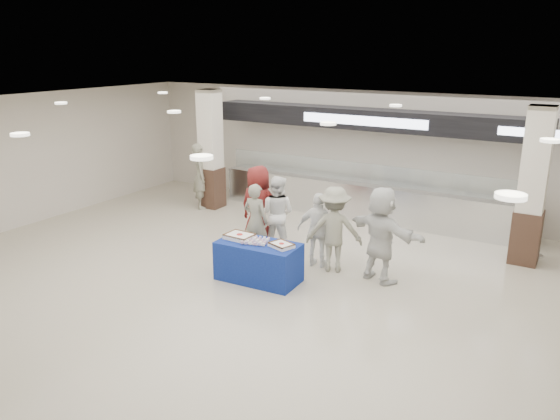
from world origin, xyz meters
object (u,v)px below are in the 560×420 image
Objects in this scene: chef_tall at (277,213)px; soldier_b at (334,229)px; soldier_a at (256,221)px; soldier_bg at (201,176)px; sheet_cake_left at (240,236)px; civilian_maroon at (258,207)px; cupcake_tray at (256,241)px; civilian_white at (381,235)px; sheet_cake_right at (282,245)px; display_table at (259,262)px; chef_short at (319,230)px.

chef_tall is 1.62m from soldier_b.
soldier_a is 4.00m from soldier_bg.
civilian_maroon is (-0.54, 1.49, 0.11)m from sheet_cake_left.
civilian_white reaches higher than cupcake_tray.
cupcake_tray is 5.16m from soldier_bg.
civilian_maroon is at bearing -60.90° from soldier_a.
soldier_bg reaches higher than sheet_cake_right.
sheet_cake_left is at bearing 174.51° from display_table.
chef_tall reaches higher than sheet_cake_left.
sheet_cake_left reaches higher than sheet_cake_right.
soldier_a is at bearing 122.81° from display_table.
sheet_cake_left is 1.57m from chef_tall.
display_table is at bearing 9.78° from cupcake_tray.
sheet_cake_left is 1.59m from civilian_maroon.
civilian_maroon is 0.57m from soldier_a.
civilian_white is at bearing 169.92° from chef_short.
chef_short is 0.85× the size of soldier_bg.
chef_tall is 1.27m from chef_short.
soldier_a reaches higher than display_table.
sheet_cake_left is 1.08× the size of sheet_cake_right.
sheet_cake_right is (0.48, 0.04, 0.42)m from display_table.
display_table is at bearing 51.04° from civilian_white.
chef_tall is (0.17, 0.57, 0.04)m from soldier_a.
soldier_b is (1.06, 1.17, 0.07)m from cupcake_tray.
soldier_a is 1.74m from soldier_b.
chef_short reaches higher than sheet_cake_right.
chef_short is 5.11m from soldier_bg.
soldier_b is at bearing 156.37° from chef_tall.
sheet_cake_left is 1.84m from soldier_b.
chef_tall reaches higher than display_table.
cupcake_tray is 2.34m from civilian_white.
sheet_cake_left is at bearing 39.10° from chef_short.
civilian_maroon is 0.44m from chef_tall.
soldier_a is 0.88× the size of soldier_bg.
display_table is 1.61m from soldier_b.
chef_short is at bearing 153.95° from chef_tall.
soldier_a is 2.70m from civilian_white.
chef_tall reaches higher than sheet_cake_right.
sheet_cake_right is 0.54m from cupcake_tray.
sheet_cake_left is 0.35× the size of chef_short.
chef_tall reaches higher than cupcake_tray.
chef_short is (0.65, 1.21, 0.39)m from display_table.
sheet_cake_left is at bearing 107.81° from soldier_a.
soldier_bg reaches higher than display_table.
soldier_a is at bearing -164.95° from soldier_bg.
civilian_maroon is 1.00× the size of civilian_white.
soldier_a reaches higher than chef_short.
soldier_b is at bearing 20.40° from civilian_white.
sheet_cake_left is 1.61m from chef_short.
soldier_b is 0.95× the size of soldier_bg.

